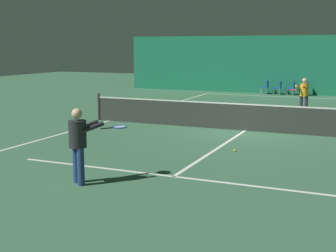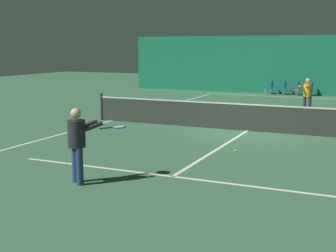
% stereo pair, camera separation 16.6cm
% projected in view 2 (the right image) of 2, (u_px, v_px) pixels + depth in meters
% --- Properties ---
extents(ground_plane, '(60.00, 60.00, 0.00)m').
position_uv_depth(ground_plane, '(247.00, 131.00, 16.27)').
color(ground_plane, '#386647').
extents(backdrop_curtain, '(23.00, 0.12, 3.58)m').
position_uv_depth(backdrop_curtain, '(307.00, 65.00, 28.15)').
color(backdrop_curtain, '#196B4C').
rests_on(backdrop_curtain, ground).
extents(court_line_baseline_far, '(11.00, 0.10, 0.00)m').
position_uv_depth(court_line_baseline_far, '(301.00, 98.00, 26.94)').
color(court_line_baseline_far, white).
rests_on(court_line_baseline_far, ground).
extents(court_line_service_far, '(8.25, 0.10, 0.00)m').
position_uv_depth(court_line_service_far, '(283.00, 109.00, 22.01)').
color(court_line_service_far, white).
rests_on(court_line_service_far, ground).
extents(court_line_service_near, '(8.25, 0.10, 0.00)m').
position_uv_depth(court_line_service_near, '(173.00, 176.00, 10.53)').
color(court_line_service_near, white).
rests_on(court_line_service_near, ground).
extents(court_line_sideline_left, '(0.10, 23.80, 0.00)m').
position_uv_depth(court_line_sideline_left, '(112.00, 121.00, 18.52)').
color(court_line_sideline_left, white).
rests_on(court_line_sideline_left, ground).
extents(court_line_centre, '(0.10, 12.80, 0.00)m').
position_uv_depth(court_line_centre, '(247.00, 131.00, 16.27)').
color(court_line_centre, white).
rests_on(court_line_centre, ground).
extents(tennis_net, '(12.00, 0.10, 1.07)m').
position_uv_depth(tennis_net, '(248.00, 116.00, 16.19)').
color(tennis_net, '#2D332D').
rests_on(tennis_net, ground).
extents(player_near, '(1.05, 1.29, 1.62)m').
position_uv_depth(player_near, '(79.00, 140.00, 9.87)').
color(player_near, navy).
rests_on(player_near, ground).
extents(player_far, '(0.75, 1.34, 1.54)m').
position_uv_depth(player_far, '(307.00, 93.00, 20.35)').
color(player_far, '#2D2D38').
rests_on(player_far, ground).
extents(courtside_chair_0, '(0.44, 0.44, 0.84)m').
position_uv_depth(courtside_chair_0, '(270.00, 86.00, 28.73)').
color(courtside_chair_0, '#99999E').
rests_on(courtside_chair_0, ground).
extents(courtside_chair_1, '(0.44, 0.44, 0.84)m').
position_uv_depth(courtside_chair_1, '(283.00, 87.00, 28.41)').
color(courtside_chair_1, '#99999E').
rests_on(courtside_chair_1, ground).
extents(courtside_chair_2, '(0.44, 0.44, 0.84)m').
position_uv_depth(courtside_chair_2, '(296.00, 87.00, 28.08)').
color(courtside_chair_2, '#99999E').
rests_on(courtside_chair_2, ground).
extents(courtside_chair_3, '(0.44, 0.44, 0.84)m').
position_uv_depth(courtside_chair_3, '(310.00, 88.00, 27.76)').
color(courtside_chair_3, '#99999E').
rests_on(courtside_chair_3, ground).
extents(tennis_ball, '(0.07, 0.07, 0.07)m').
position_uv_depth(tennis_ball, '(235.00, 151.00, 13.01)').
color(tennis_ball, '#D1DB33').
rests_on(tennis_ball, ground).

